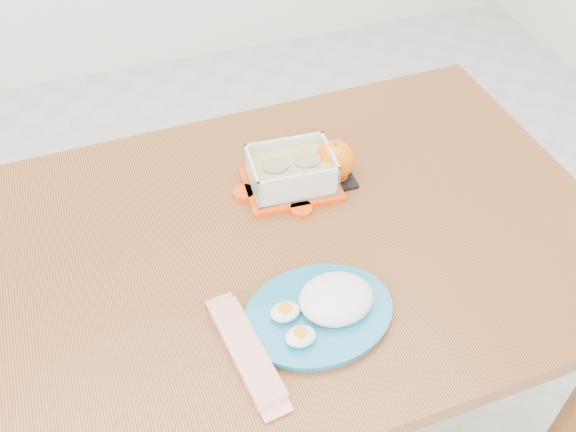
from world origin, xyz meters
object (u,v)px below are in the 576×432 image
object	(u,v)px
orange_fruit	(334,160)
rice_plate	(324,308)
dining_table	(288,271)
food_container	(291,172)
smartphone	(330,169)

from	to	relation	value
orange_fruit	rice_plate	size ratio (longest dim) A/B	0.30
dining_table	orange_fruit	world-z (taller)	orange_fruit
food_container	rice_plate	distance (m)	0.32
dining_table	rice_plate	xyz separation A→B (m)	(0.00, -0.19, 0.12)
dining_table	rice_plate	distance (m)	0.22
dining_table	food_container	bearing A→B (deg)	66.85
smartphone	orange_fruit	bearing A→B (deg)	-87.77
rice_plate	smartphone	size ratio (longest dim) A/B	1.91
rice_plate	smartphone	bearing A→B (deg)	63.11
orange_fruit	smartphone	xyz separation A→B (m)	(-0.00, 0.02, -0.04)
food_container	rice_plate	size ratio (longest dim) A/B	0.73
rice_plate	smartphone	distance (m)	0.37
food_container	smartphone	bearing A→B (deg)	16.09
orange_fruit	smartphone	distance (m)	0.04
dining_table	smartphone	xyz separation A→B (m)	(0.15, 0.15, 0.10)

